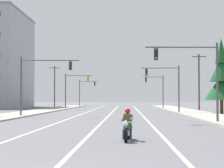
# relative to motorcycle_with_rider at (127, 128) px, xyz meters

# --- Properties ---
(lane_stripe_center) EXTENTS (0.16, 100.00, 0.01)m
(lane_stripe_center) POSITION_rel_motorcycle_with_rider_xyz_m (-1.96, 35.24, -0.58)
(lane_stripe_center) COLOR beige
(lane_stripe_center) RESTS_ON ground
(lane_stripe_left) EXTENTS (0.16, 100.00, 0.01)m
(lane_stripe_left) POSITION_rel_motorcycle_with_rider_xyz_m (-5.39, 35.24, -0.58)
(lane_stripe_left) COLOR beige
(lane_stripe_left) RESTS_ON ground
(lane_stripe_right) EXTENTS (0.16, 100.00, 0.01)m
(lane_stripe_right) POSITION_rel_motorcycle_with_rider_xyz_m (1.76, 35.24, -0.58)
(lane_stripe_right) COLOR beige
(lane_stripe_right) RESTS_ON ground
(sidewalk_kerb_right) EXTENTS (4.40, 110.00, 0.14)m
(sidewalk_kerb_right) POSITION_rel_motorcycle_with_rider_xyz_m (8.53, 30.24, -0.52)
(sidewalk_kerb_right) COLOR #9E998E
(sidewalk_kerb_right) RESTS_ON ground
(sidewalk_kerb_left) EXTENTS (4.40, 110.00, 0.14)m
(sidewalk_kerb_left) POSITION_rel_motorcycle_with_rider_xyz_m (-12.35, 30.24, -0.52)
(sidewalk_kerb_left) COLOR #9E998E
(sidewalk_kerb_left) RESTS_ON ground
(motorcycle_with_rider) EXTENTS (0.70, 2.19, 1.46)m
(motorcycle_with_rider) POSITION_rel_motorcycle_with_rider_xyz_m (0.00, 0.00, 0.00)
(motorcycle_with_rider) COLOR black
(motorcycle_with_rider) RESTS_ON ground
(traffic_signal_near_right) EXTENTS (5.64, 0.54, 6.20)m
(traffic_signal_near_right) POSITION_rel_motorcycle_with_rider_xyz_m (5.34, 13.37, 3.56)
(traffic_signal_near_right) COLOR #47474C
(traffic_signal_near_right) RESTS_ON ground
(traffic_signal_near_left) EXTENTS (6.08, 0.64, 6.20)m
(traffic_signal_near_left) POSITION_rel_motorcycle_with_rider_xyz_m (-9.13, 24.01, 3.58)
(traffic_signal_near_left) COLOR #47474C
(traffic_signal_near_left) RESTS_ON ground
(traffic_signal_mid_right) EXTENTS (5.03, 0.37, 6.20)m
(traffic_signal_mid_right) POSITION_rel_motorcycle_with_rider_xyz_m (5.39, 35.60, 3.52)
(traffic_signal_mid_right) COLOR #47474C
(traffic_signal_mid_right) RESTS_ON ground
(traffic_signal_mid_left) EXTENTS (4.75, 0.41, 6.20)m
(traffic_signal_mid_left) POSITION_rel_motorcycle_with_rider_xyz_m (-9.25, 53.39, 3.50)
(traffic_signal_mid_left) COLOR #47474C
(traffic_signal_mid_left) RESTS_ON ground
(traffic_signal_far_right) EXTENTS (3.80, 0.37, 6.20)m
(traffic_signal_far_right) POSITION_rel_motorcycle_with_rider_xyz_m (5.76, 58.46, 3.44)
(traffic_signal_far_right) COLOR #47474C
(traffic_signal_far_right) RESTS_ON ground
(traffic_signal_far_left) EXTENTS (4.34, 0.42, 6.20)m
(traffic_signal_far_left) POSITION_rel_motorcycle_with_rider_xyz_m (-9.82, 79.29, 3.48)
(traffic_signal_far_left) COLOR #47474C
(traffic_signal_far_left) RESTS_ON ground
(utility_pole_right_far) EXTENTS (2.33, 0.26, 9.02)m
(utility_pole_right_far) POSITION_rel_motorcycle_with_rider_xyz_m (11.70, 48.61, 4.15)
(utility_pole_right_far) COLOR #4C3828
(utility_pole_right_far) RESTS_ON ground
(utility_pole_left_far) EXTENTS (2.22, 0.26, 9.10)m
(utility_pole_left_far) POSITION_rel_motorcycle_with_rider_xyz_m (-16.00, 73.67, 4.18)
(utility_pole_left_far) COLOR brown
(utility_pole_left_far) RESTS_ON ground
(conifer_tree_right_verge_far) EXTENTS (4.19, 4.19, 9.21)m
(conifer_tree_right_verge_far) POSITION_rel_motorcycle_with_rider_xyz_m (11.54, 32.15, 3.64)
(conifer_tree_right_verge_far) COLOR #4C3828
(conifer_tree_right_verge_far) RESTS_ON ground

